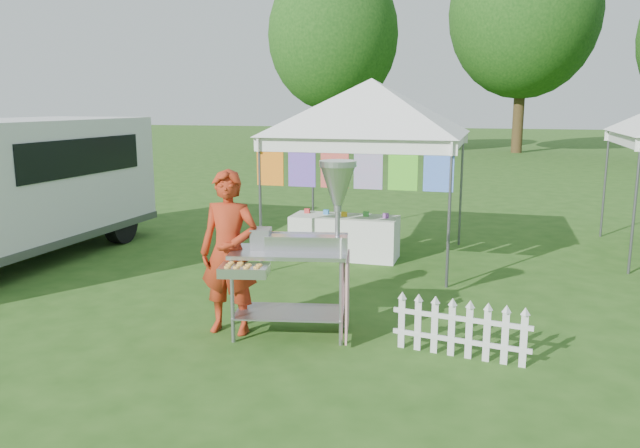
% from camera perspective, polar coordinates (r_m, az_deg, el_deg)
% --- Properties ---
extents(ground, '(120.00, 120.00, 0.00)m').
position_cam_1_polar(ground, '(7.48, -0.88, -9.38)').
color(ground, '#274E16').
rests_on(ground, ground).
extents(canopy_main, '(4.24, 4.24, 3.45)m').
position_cam_1_polar(canopy_main, '(10.41, 4.75, 13.08)').
color(canopy_main, '#59595E').
rests_on(canopy_main, ground).
extents(tree_left, '(6.40, 6.40, 9.53)m').
position_cam_1_polar(tree_left, '(31.90, 1.23, 16.85)').
color(tree_left, '#3C2C16').
rests_on(tree_left, ground).
extents(tree_mid, '(7.60, 7.60, 11.52)m').
position_cam_1_polar(tree_mid, '(35.02, 18.20, 17.95)').
color(tree_mid, '#3C2C16').
rests_on(tree_mid, ground).
extents(donut_cart, '(1.45, 1.22, 1.99)m').
position_cam_1_polar(donut_cart, '(6.89, -1.14, -1.01)').
color(donut_cart, gray).
rests_on(donut_cart, ground).
extents(vendor, '(0.70, 0.47, 1.88)m').
position_cam_1_polar(vendor, '(7.14, -8.30, -2.60)').
color(vendor, '#9E2B13').
rests_on(vendor, ground).
extents(cargo_van, '(2.37, 5.66, 2.33)m').
position_cam_1_polar(cargo_van, '(11.54, -26.61, 3.13)').
color(cargo_van, silver).
rests_on(cargo_van, ground).
extents(picket_fence, '(1.43, 0.24, 0.56)m').
position_cam_1_polar(picket_fence, '(6.71, 12.70, -9.51)').
color(picket_fence, silver).
rests_on(picket_fence, ground).
extents(display_table, '(1.80, 0.70, 0.72)m').
position_cam_1_polar(display_table, '(10.63, 2.25, -1.19)').
color(display_table, white).
rests_on(display_table, ground).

